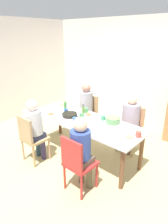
% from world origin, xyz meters
% --- Properties ---
extents(ground_plane, '(6.42, 6.42, 0.00)m').
position_xyz_m(ground_plane, '(0.00, 0.00, 0.00)').
color(ground_plane, tan).
extents(wall_back, '(5.59, 0.12, 2.60)m').
position_xyz_m(wall_back, '(0.00, 2.10, 1.30)').
color(wall_back, silver).
rests_on(wall_back, ground_plane).
extents(wall_left, '(0.12, 4.33, 2.60)m').
position_xyz_m(wall_left, '(-2.73, 0.00, 1.30)').
color(wall_left, silver).
rests_on(wall_left, ground_plane).
extents(dining_table, '(2.24, 0.80, 0.75)m').
position_xyz_m(dining_table, '(0.00, 0.00, 0.66)').
color(dining_table, white).
rests_on(dining_table, ground_plane).
extents(chair_0, '(0.40, 0.40, 0.90)m').
position_xyz_m(chair_0, '(-0.56, 0.78, 0.51)').
color(chair_0, tan).
rests_on(chair_0, ground_plane).
extents(person_0, '(0.30, 0.30, 1.20)m').
position_xyz_m(person_0, '(-0.56, 0.69, 0.72)').
color(person_0, brown).
rests_on(person_0, ground_plane).
extents(chair_1, '(0.40, 0.40, 0.90)m').
position_xyz_m(chair_1, '(0.56, 0.78, 0.51)').
color(chair_1, tan).
rests_on(chair_1, ground_plane).
extents(person_1, '(0.33, 0.33, 1.17)m').
position_xyz_m(person_1, '(0.56, 0.69, 0.71)').
color(person_1, brown).
rests_on(person_1, ground_plane).
extents(chair_2, '(0.40, 0.40, 0.90)m').
position_xyz_m(chair_2, '(-0.56, -0.78, 0.51)').
color(chair_2, tan).
rests_on(chair_2, ground_plane).
extents(person_2, '(0.31, 0.31, 1.17)m').
position_xyz_m(person_2, '(-0.56, -0.69, 0.71)').
color(person_2, '#243A4B').
rests_on(person_2, ground_plane).
extents(chair_3, '(0.40, 0.40, 0.90)m').
position_xyz_m(chair_3, '(0.56, -0.78, 0.51)').
color(chair_3, red).
rests_on(chair_3, ground_plane).
extents(person_3, '(0.30, 0.30, 1.17)m').
position_xyz_m(person_3, '(0.56, -0.69, 0.70)').
color(person_3, brown).
rests_on(person_3, ground_plane).
extents(plate_0, '(0.21, 0.21, 0.04)m').
position_xyz_m(plate_0, '(-0.07, 0.21, 0.76)').
color(plate_0, silver).
rests_on(plate_0, dining_table).
extents(plate_1, '(0.23, 0.23, 0.04)m').
position_xyz_m(plate_1, '(-0.88, 0.23, 0.76)').
color(plate_1, silver).
rests_on(plate_1, dining_table).
extents(plate_2, '(0.20, 0.20, 0.04)m').
position_xyz_m(plate_2, '(0.96, -0.06, 0.76)').
color(plate_2, silver).
rests_on(plate_2, dining_table).
extents(plate_3, '(0.20, 0.20, 0.04)m').
position_xyz_m(plate_3, '(-0.63, -0.26, 0.76)').
color(plate_3, white).
rests_on(plate_3, dining_table).
extents(bowl_0, '(0.24, 0.24, 0.12)m').
position_xyz_m(bowl_0, '(0.47, 0.23, 0.80)').
color(bowl_0, '#558552').
rests_on(bowl_0, dining_table).
extents(serving_pan, '(0.47, 0.29, 0.06)m').
position_xyz_m(serving_pan, '(-0.31, -0.06, 0.78)').
color(serving_pan, black).
rests_on(serving_pan, dining_table).
extents(cup_0, '(0.12, 0.09, 0.08)m').
position_xyz_m(cup_0, '(0.27, 0.22, 0.78)').
color(cup_0, '#3F8762').
rests_on(cup_0, dining_table).
extents(cup_1, '(0.12, 0.09, 0.09)m').
position_xyz_m(cup_1, '(1.05, 0.06, 0.79)').
color(cup_1, '#C94F42').
rests_on(cup_1, dining_table).
extents(cup_2, '(0.11, 0.08, 0.08)m').
position_xyz_m(cup_2, '(-0.49, 0.02, 0.78)').
color(cup_2, '#29529B').
rests_on(cup_2, dining_table).
extents(cup_3, '(0.12, 0.08, 0.09)m').
position_xyz_m(cup_3, '(-0.09, 0.03, 0.79)').
color(cup_3, '#4A8F57').
rests_on(cup_3, dining_table).
extents(cup_4, '(0.11, 0.07, 0.07)m').
position_xyz_m(cup_4, '(-0.08, -0.16, 0.78)').
color(cup_4, '#3663A2').
rests_on(cup_4, dining_table).
extents(cup_5, '(0.12, 0.08, 0.09)m').
position_xyz_m(cup_5, '(-0.21, 0.30, 0.79)').
color(cup_5, '#498C5A').
rests_on(cup_5, dining_table).
extents(bottle_0, '(0.05, 0.05, 0.21)m').
position_xyz_m(bottle_0, '(-0.17, 0.16, 0.84)').
color(bottle_0, '#53792F').
rests_on(bottle_0, dining_table).
extents(bottle_1, '(0.07, 0.07, 0.23)m').
position_xyz_m(bottle_1, '(-0.57, 0.07, 0.85)').
color(bottle_1, '#44803D').
rests_on(bottle_1, dining_table).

